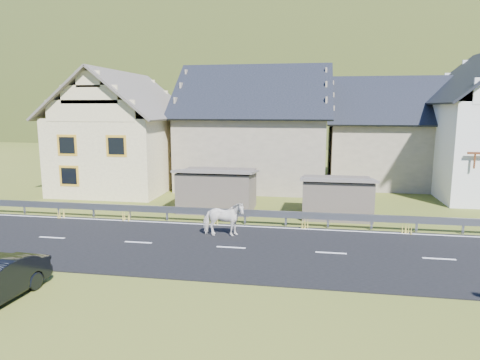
# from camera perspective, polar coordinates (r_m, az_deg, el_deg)

# --- Properties ---
(ground) EXTENTS (160.00, 160.00, 0.00)m
(ground) POSITION_cam_1_polar(r_m,az_deg,el_deg) (17.66, -1.21, -9.10)
(ground) COLOR #424F18
(ground) RESTS_ON ground
(road) EXTENTS (60.00, 7.00, 0.04)m
(road) POSITION_cam_1_polar(r_m,az_deg,el_deg) (17.65, -1.21, -9.04)
(road) COLOR black
(road) RESTS_ON ground
(lane_markings) EXTENTS (60.00, 6.60, 0.01)m
(lane_markings) POSITION_cam_1_polar(r_m,az_deg,el_deg) (17.65, -1.21, -8.97)
(lane_markings) COLOR silver
(lane_markings) RESTS_ON road
(guardrail) EXTENTS (28.10, 0.09, 0.75)m
(guardrail) POSITION_cam_1_polar(r_m,az_deg,el_deg) (20.98, 0.67, -4.45)
(guardrail) COLOR #93969B
(guardrail) RESTS_ON ground
(shed_left) EXTENTS (4.30, 3.30, 2.40)m
(shed_left) POSITION_cam_1_polar(r_m,az_deg,el_deg) (23.93, -3.01, -1.38)
(shed_left) COLOR #6B5F53
(shed_left) RESTS_ON ground
(shed_right) EXTENTS (3.80, 2.90, 2.20)m
(shed_right) POSITION_cam_1_polar(r_m,az_deg,el_deg) (22.94, 12.77, -2.35)
(shed_right) COLOR #6B5F53
(shed_right) RESTS_ON ground
(house_cream) EXTENTS (7.80, 9.80, 8.30)m
(house_cream) POSITION_cam_1_polar(r_m,az_deg,el_deg) (31.34, -15.35, 6.91)
(house_cream) COLOR #F7E7AB
(house_cream) RESTS_ON ground
(house_stone_a) EXTENTS (10.80, 9.80, 8.90)m
(house_stone_a) POSITION_cam_1_polar(r_m,az_deg,el_deg) (31.71, 2.08, 7.77)
(house_stone_a) COLOR tan
(house_stone_a) RESTS_ON ground
(house_stone_b) EXTENTS (9.80, 8.80, 8.10)m
(house_stone_b) POSITION_cam_1_polar(r_m,az_deg,el_deg) (33.96, 19.64, 6.68)
(house_stone_b) COLOR tan
(house_stone_b) RESTS_ON ground
(mountain) EXTENTS (440.00, 280.00, 260.00)m
(mountain) POSITION_cam_1_polar(r_m,az_deg,el_deg) (198.10, 10.04, 2.08)
(mountain) COLOR #2F3D18
(mountain) RESTS_ON ground
(conifer_patch) EXTENTS (76.00, 50.00, 28.00)m
(conifer_patch) POSITION_cam_1_polar(r_m,az_deg,el_deg) (139.15, -15.33, 9.47)
(conifer_patch) COLOR black
(conifer_patch) RESTS_ON ground
(horse) EXTENTS (1.03, 1.93, 1.56)m
(horse) POSITION_cam_1_polar(r_m,az_deg,el_deg) (18.95, -2.24, -5.20)
(horse) COLOR white
(horse) RESTS_ON road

